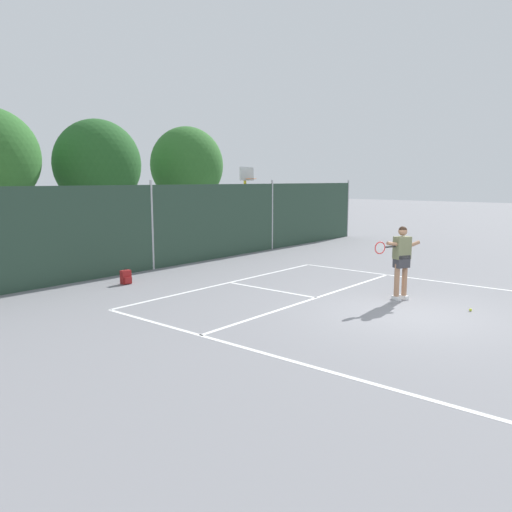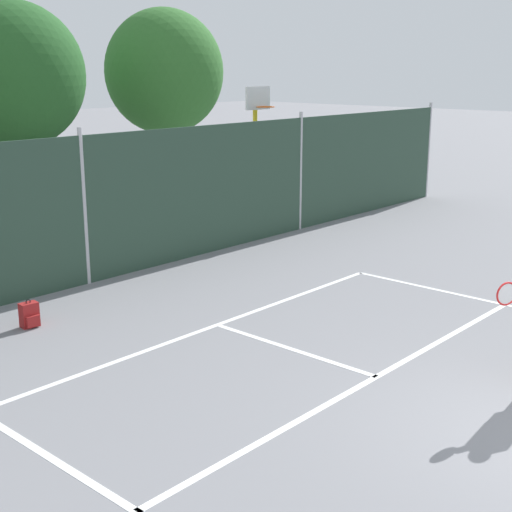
% 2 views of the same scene
% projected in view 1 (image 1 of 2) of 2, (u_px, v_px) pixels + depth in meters
% --- Properties ---
extents(ground_plane, '(120.00, 120.00, 0.00)m').
position_uv_depth(ground_plane, '(409.00, 314.00, 11.34)').
color(ground_plane, gray).
extents(court_markings, '(8.30, 11.10, 0.01)m').
position_uv_depth(court_markings, '(382.00, 309.00, 11.75)').
color(court_markings, white).
rests_on(court_markings, ground).
extents(chainlink_fence, '(26.09, 0.09, 2.97)m').
position_uv_depth(chainlink_fence, '(152.00, 227.00, 16.83)').
color(chainlink_fence, '#284233').
rests_on(chainlink_fence, ground).
extents(basketball_hoop, '(0.90, 0.67, 3.55)m').
position_uv_depth(basketball_hoop, '(246.00, 195.00, 22.83)').
color(basketball_hoop, yellow).
rests_on(basketball_hoop, ground).
extents(treeline_backdrop, '(25.52, 4.38, 6.31)m').
position_uv_depth(treeline_backdrop, '(16.00, 162.00, 23.17)').
color(treeline_backdrop, brown).
rests_on(treeline_backdrop, ground).
extents(tennis_player, '(1.35, 0.60, 1.85)m').
position_uv_depth(tennis_player, '(401.00, 256.00, 12.56)').
color(tennis_player, silver).
rests_on(tennis_player, ground).
extents(tennis_ball, '(0.07, 0.07, 0.07)m').
position_uv_depth(tennis_ball, '(470.00, 310.00, 11.60)').
color(tennis_ball, '#CCE033').
rests_on(tennis_ball, ground).
extents(backpack_red, '(0.29, 0.26, 0.46)m').
position_uv_depth(backpack_red, '(126.00, 277.00, 14.61)').
color(backpack_red, maroon).
rests_on(backpack_red, ground).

